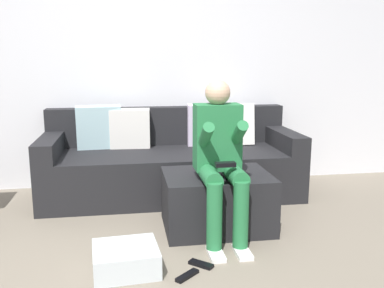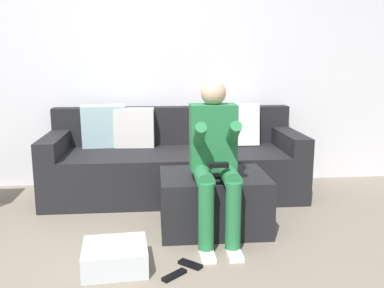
% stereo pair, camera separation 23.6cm
% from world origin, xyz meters
% --- Properties ---
extents(ground_plane, '(7.56, 7.56, 0.00)m').
position_xyz_m(ground_plane, '(0.00, 0.00, 0.00)').
color(ground_plane, slate).
extents(wall_back, '(5.81, 0.10, 2.49)m').
position_xyz_m(wall_back, '(0.00, 2.17, 1.25)').
color(wall_back, silver).
rests_on(wall_back, ground_plane).
extents(couch_sectional, '(2.41, 0.90, 0.87)m').
position_xyz_m(couch_sectional, '(0.24, 1.73, 0.31)').
color(couch_sectional, black).
rests_on(couch_sectional, ground_plane).
extents(ottoman, '(0.82, 0.62, 0.43)m').
position_xyz_m(ottoman, '(0.50, 0.82, 0.22)').
color(ottoman, black).
rests_on(ottoman, ground_plane).
extents(person_seated, '(0.34, 0.63, 1.16)m').
position_xyz_m(person_seated, '(0.48, 0.64, 0.64)').
color(person_seated, '#26723F').
rests_on(person_seated, ground_plane).
extents(storage_bin, '(0.43, 0.40, 0.16)m').
position_xyz_m(storage_bin, '(-0.21, 0.22, 0.08)').
color(storage_bin, silver).
rests_on(storage_bin, ground_plane).
extents(remote_near_ottoman, '(0.16, 0.15, 0.02)m').
position_xyz_m(remote_near_ottoman, '(0.26, 0.20, 0.01)').
color(remote_near_ottoman, black).
rests_on(remote_near_ottoman, ground_plane).
extents(remote_by_storage_bin, '(0.16, 0.15, 0.02)m').
position_xyz_m(remote_by_storage_bin, '(0.15, 0.07, 0.01)').
color(remote_by_storage_bin, black).
rests_on(remote_by_storage_bin, ground_plane).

